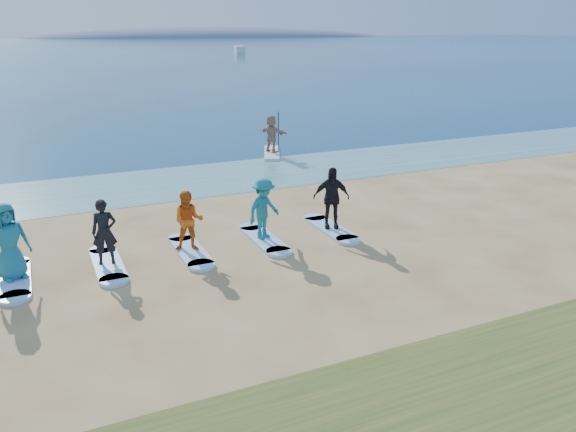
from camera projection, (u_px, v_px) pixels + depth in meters
name	position (u px, v px, depth m)	size (l,w,h in m)	color
ground	(319.00, 285.00, 13.23)	(600.00, 600.00, 0.00)	tan
shallow_water	(197.00, 180.00, 22.28)	(600.00, 600.00, 0.00)	teal
ocean	(45.00, 49.00, 151.08)	(600.00, 600.00, 0.00)	navy
island_ridge	(220.00, 37.00, 309.04)	(220.00, 56.00, 18.00)	slate
paddleboard	(272.00, 153.00, 26.80)	(0.70, 3.00, 0.12)	silver
paddleboarder	(272.00, 134.00, 26.50)	(1.61, 0.51, 1.73)	tan
boat_offshore_b	(240.00, 53.00, 125.12)	(1.91, 5.19, 1.62)	silver
surfboard_0	(15.00, 279.00, 13.45)	(0.70, 2.20, 0.09)	#A4D1FF
student_0	(9.00, 241.00, 13.13)	(0.91, 0.59, 1.87)	#1D6E8C
surfboard_1	(108.00, 264.00, 14.29)	(0.70, 2.20, 0.09)	#A4D1FF
student_1	(104.00, 232.00, 14.01)	(0.61, 0.40, 1.67)	black
surfboard_2	(190.00, 251.00, 15.14)	(0.70, 2.20, 0.09)	#A4D1FF
student_2	(189.00, 221.00, 14.86)	(0.80, 0.62, 1.64)	#D05C15
surfboard_3	(264.00, 239.00, 15.98)	(0.70, 2.20, 0.09)	#A4D1FF
student_3	(264.00, 209.00, 15.69)	(1.12, 0.65, 1.74)	#1A707E
surfboard_4	(330.00, 228.00, 16.83)	(0.70, 2.20, 0.09)	#A4D1FF
student_4	(331.00, 198.00, 16.52)	(1.08, 0.45, 1.84)	black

